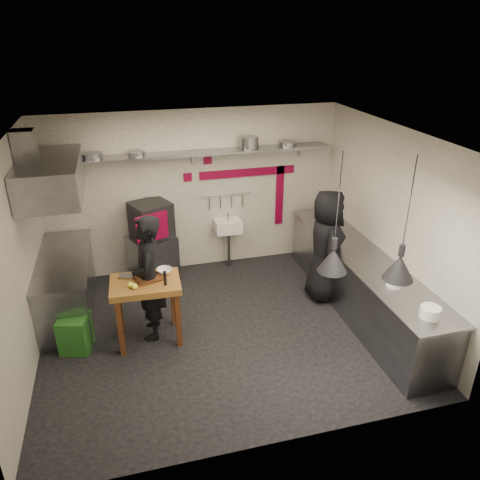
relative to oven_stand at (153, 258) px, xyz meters
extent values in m
plane|color=black|center=(0.81, -1.77, -0.40)|extent=(5.00, 5.00, 0.00)
plane|color=beige|center=(0.81, -1.77, 2.40)|extent=(5.00, 5.00, 0.00)
cube|color=silver|center=(0.81, 0.33, 1.00)|extent=(5.00, 0.04, 2.80)
cube|color=silver|center=(0.81, -3.87, 1.00)|extent=(5.00, 0.04, 2.80)
cube|color=silver|center=(-1.69, -1.77, 1.00)|extent=(0.04, 4.20, 2.80)
cube|color=silver|center=(3.31, -1.77, 1.00)|extent=(0.04, 4.20, 2.80)
cube|color=maroon|center=(1.76, 0.31, 1.28)|extent=(1.70, 0.02, 0.14)
cube|color=maroon|center=(2.36, 0.31, 0.80)|extent=(0.14, 0.02, 1.10)
cube|color=maroon|center=(1.06, 0.31, 1.55)|extent=(0.14, 0.02, 0.14)
cube|color=maroon|center=(0.71, 0.31, 1.28)|extent=(0.14, 0.02, 0.14)
cube|color=slate|center=(0.81, 0.15, 1.72)|extent=(4.60, 0.34, 0.04)
cube|color=slate|center=(-1.09, 0.30, 1.62)|extent=(0.04, 0.06, 0.24)
cube|color=slate|center=(0.81, 0.30, 1.62)|extent=(0.04, 0.06, 0.24)
cube|color=slate|center=(2.71, 0.30, 1.62)|extent=(0.04, 0.06, 0.24)
cylinder|color=slate|center=(-0.76, 0.15, 1.79)|extent=(0.36, 0.36, 0.09)
cylinder|color=slate|center=(-0.10, 0.15, 1.78)|extent=(0.35, 0.35, 0.07)
cylinder|color=slate|center=(1.73, 0.15, 1.84)|extent=(0.37, 0.37, 0.20)
cylinder|color=slate|center=(2.41, 0.15, 1.78)|extent=(0.38, 0.38, 0.08)
cube|color=slate|center=(0.00, 0.00, 0.00)|extent=(0.87, 0.84, 0.80)
cube|color=black|center=(0.03, 0.05, 0.69)|extent=(0.76, 0.74, 0.58)
cube|color=maroon|center=(0.01, -0.30, 0.69)|extent=(0.52, 0.25, 0.46)
cube|color=black|center=(-0.04, -0.28, 0.69)|extent=(0.37, 0.17, 0.34)
cube|color=white|center=(1.36, 0.15, 0.38)|extent=(0.46, 0.34, 0.22)
cylinder|color=slate|center=(1.36, 0.15, 0.56)|extent=(0.03, 0.03, 0.14)
cylinder|color=slate|center=(1.36, 0.11, -0.06)|extent=(0.06, 0.06, 0.66)
cylinder|color=slate|center=(1.36, 0.29, 0.92)|extent=(0.90, 0.02, 0.02)
cube|color=slate|center=(2.96, -1.77, 0.05)|extent=(0.70, 3.80, 0.90)
cube|color=slate|center=(2.96, -1.77, 0.52)|extent=(0.76, 3.90, 0.03)
cylinder|color=white|center=(2.93, -3.39, 0.60)|extent=(0.27, 0.27, 0.13)
cylinder|color=white|center=(2.91, -2.66, 0.56)|extent=(0.24, 0.24, 0.05)
cube|color=slate|center=(-1.34, -0.72, 0.05)|extent=(0.70, 1.90, 0.90)
cube|color=slate|center=(-1.34, -0.72, 0.52)|extent=(0.76, 2.00, 0.03)
cube|color=slate|center=(-1.29, -0.72, 1.75)|extent=(0.78, 1.60, 0.50)
cube|color=slate|center=(-1.54, -0.72, 2.15)|extent=(0.28, 0.28, 0.50)
cube|color=#22611E|center=(-1.20, -1.67, -0.15)|extent=(0.46, 0.46, 0.50)
cube|color=#552B14|center=(-0.16, -1.66, 0.53)|extent=(0.40, 0.33, 0.02)
cylinder|color=black|center=(0.03, -1.85, 0.62)|extent=(0.05, 0.05, 0.20)
sphere|color=#F3FF42|center=(-0.41, -1.80, 0.56)|extent=(0.10, 0.10, 0.07)
sphere|color=#F3FF42|center=(-0.36, -1.85, 0.56)|extent=(0.10, 0.10, 0.08)
sphere|color=olive|center=(-0.15, -1.54, 0.57)|extent=(0.12, 0.12, 0.10)
cube|color=slate|center=(-0.45, -1.51, 0.54)|extent=(0.22, 0.18, 0.03)
imported|color=white|center=(0.06, -1.53, 0.55)|extent=(0.25, 0.25, 0.07)
imported|color=black|center=(-0.16, -1.58, 0.50)|extent=(0.49, 0.69, 1.80)
imported|color=black|center=(2.58, -1.26, 0.50)|extent=(0.75, 0.98, 1.80)
camera|label=1|loc=(-0.37, -7.23, 3.65)|focal=35.00mm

